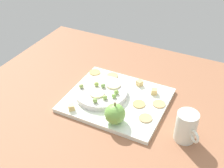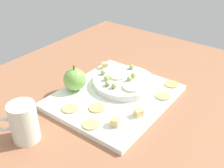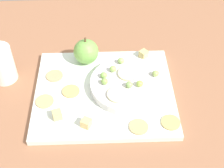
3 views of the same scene
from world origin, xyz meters
The scene contains 23 objects.
table centered at (0.00, 0.00, 2.23)cm, with size 110.90×90.05×4.45cm, color #9B6445.
platter centered at (-1.06, 0.72, 5.22)cm, with size 34.69×29.72×1.52cm, color white.
serving_dish centered at (-7.02, 0.03, 7.03)cm, with size 18.97×18.97×2.11cm, color silver.
apple_whole centered at (3.58, -10.45, 9.36)cm, with size 6.77×6.77×6.77cm, color #77B44C.
apple_stem centered at (3.58, -10.45, 13.35)cm, with size 0.50×0.50×1.20cm, color brown.
cheese_cube_0 centered at (3.20, 11.69, 7.00)cm, with size 2.04×2.04×2.04cm, color #EBC377.
cheese_cube_1 centered at (-12.23, -11.61, 7.00)cm, with size 2.04×2.04×2.04cm, color #E6C778.
cheese_cube_2 centered at (9.94, 9.07, 7.00)cm, with size 2.04×2.04×2.04cm, color #E8C473.
cracker_0 centered at (-16.08, 11.59, 6.18)cm, with size 4.43×4.43×0.40cm, color tan.
cracker_1 centered at (-8.63, 12.54, 6.18)cm, with size 4.43×4.43×0.40cm, color tan.
cracker_2 centered at (11.92, -4.69, 6.18)cm, with size 4.43×4.43×0.40cm, color tan.
cracker_3 centered at (7.32, 0.99, 6.18)cm, with size 4.43×4.43×0.40cm, color tan.
cracker_4 centered at (13.51, 4.12, 6.18)cm, with size 4.43×4.43×0.40cm, color tan.
grape_0 centered at (-7.12, 1.85, 8.89)cm, with size 1.73×1.56×1.62cm, color #89B261.
grape_1 centered at (-9.72, 1.57, 8.88)cm, with size 1.73×1.56×1.60cm, color #9AB74D.
grape_2 centered at (-1.16, 0.53, 8.89)cm, with size 1.73×1.56×1.62cm, color #8AB252.
grape_3 centered at (-5.59, -6.93, 8.90)cm, with size 1.73×1.56×1.64cm, color #95BC61.
grape_4 centered at (-1.01, -1.70, 8.86)cm, with size 1.73×1.56×1.56cm, color #89BF56.
grape_5 centered at (-3.38, -3.91, 8.89)cm, with size 1.73×1.56×1.60cm, color #98BD5D.
grape_6 centered at (-14.06, -1.87, 8.85)cm, with size 1.73×1.56×1.54cm, color #9AB55C.
apple_slice_0 centered at (-7.23, -2.59, 8.38)cm, with size 5.23×5.23×0.60cm, color beige.
apple_slice_1 centered at (-4.31, 4.54, 8.38)cm, with size 5.23×5.23×0.60cm, color beige.
cup centered at (25.34, -6.24, 9.45)cm, with size 8.25×7.98×10.00cm.
Camera 2 is at (52.69, 40.23, 50.52)cm, focal length 43.88 mm.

